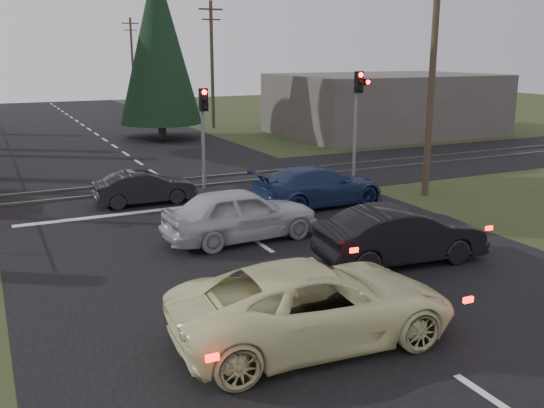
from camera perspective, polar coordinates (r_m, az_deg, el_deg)
ground at (r=15.29m, az=3.71°, el=-6.99°), size 120.00×120.00×0.00m
road at (r=24.12m, az=-7.98°, el=0.84°), size 14.00×100.00×0.01m
rail_corridor at (r=25.99m, az=-9.34°, el=1.76°), size 120.00×8.00×0.01m
stop_line at (r=22.46m, az=-6.57°, el=-0.09°), size 13.00×0.35×0.00m
rail_near at (r=25.23m, az=-8.82°, el=1.51°), size 120.00×0.12×0.10m
rail_far at (r=26.73m, az=-9.83°, el=2.18°), size 120.00×0.12×0.10m
traffic_signal_right at (r=26.39m, az=8.13°, el=9.26°), size 0.68×0.48×4.70m
traffic_signal_center at (r=24.59m, az=-6.46°, el=7.77°), size 0.32×0.48×4.10m
utility_pole_near at (r=24.10m, az=14.85°, el=11.85°), size 1.80×0.26×9.00m
utility_pole_mid at (r=45.17m, az=-5.67°, el=13.12°), size 1.80×0.26×9.00m
utility_pole_far at (r=69.17m, az=-13.02°, el=13.19°), size 1.80×0.26×9.00m
conifer_tree at (r=39.82m, az=-10.65°, el=14.64°), size 5.20×5.20×11.00m
building_right at (r=42.70m, az=10.50°, el=9.24°), size 14.00×10.00×4.00m
cream_coupe at (r=11.89m, az=3.99°, el=-9.32°), size 5.77×2.94×1.56m
dark_hatchback at (r=16.52m, az=12.04°, el=-2.90°), size 4.71×2.03×1.51m
silver_car at (r=18.09m, az=-2.96°, el=-0.95°), size 4.77×2.10×1.60m
blue_sedan at (r=22.19m, az=4.39°, el=1.69°), size 5.12×2.30×1.46m
dark_car_far at (r=22.90m, az=-11.89°, el=1.50°), size 3.70×1.31×1.22m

